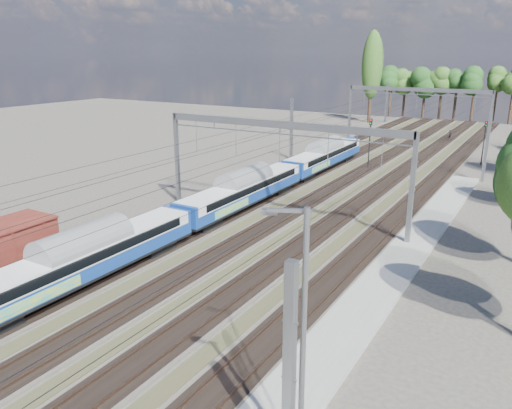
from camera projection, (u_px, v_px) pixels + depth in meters
The scene contains 10 objects.
track_bed at pixel (340, 184), 57.36m from camera, with size 21.00×130.00×0.34m.
platform at pixel (372, 296), 30.95m from camera, with size 3.00×70.00×0.30m, color gray.
catenary at pixel (369, 121), 61.67m from camera, with size 25.65×130.00×9.00m.
tree_belt at pixel (478, 89), 93.48m from camera, with size 39.15×98.44×11.29m.
poplar at pixel (372, 66), 104.53m from camera, with size 4.40×4.40×19.04m.
emu_train at pixel (242, 187), 47.37m from camera, with size 2.74×58.05×4.01m.
worker at pixel (450, 134), 87.15m from camera, with size 0.59×0.39×1.61m, color black.
signal_near at pixel (370, 138), 63.71m from camera, with size 0.45×0.41×6.55m.
signal_far at pixel (484, 138), 66.39m from camera, with size 0.41×0.37×5.85m.
lamp_post at pixel (301, 338), 16.61m from camera, with size 1.70×0.70×10.10m.
Camera 1 is at (20.09, -7.69, 14.64)m, focal length 35.00 mm.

